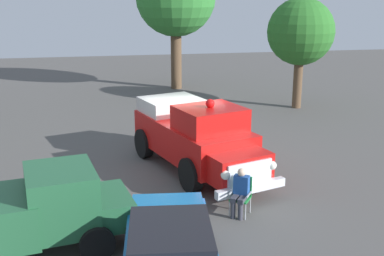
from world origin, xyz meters
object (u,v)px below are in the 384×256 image
(lawn_chair_by_car, at_px, (76,175))
(oak_tree_right, at_px, (301,32))
(lawn_chair_near_truck, at_px, (242,192))
(parked_pickup, at_px, (22,213))
(spectator_seated, at_px, (240,191))
(lawn_chair_spare, at_px, (208,131))
(vintage_fire_truck, at_px, (195,135))
(classic_hot_rod, at_px, (170,251))

(lawn_chair_by_car, bearing_deg, oak_tree_right, 130.48)
(lawn_chair_near_truck, xyz_separation_m, oak_tree_right, (-11.26, 6.33, 3.22))
(parked_pickup, distance_m, spectator_seated, 5.42)
(parked_pickup, xyz_separation_m, lawn_chair_spare, (-6.98, 5.87, -0.40))
(vintage_fire_truck, xyz_separation_m, lawn_chair_spare, (-2.49, 1.01, -0.61))
(parked_pickup, height_order, oak_tree_right, oak_tree_right)
(classic_hot_rod, xyz_separation_m, lawn_chair_near_truck, (-2.88, 2.35, -0.16))
(vintage_fire_truck, relative_size, oak_tree_right, 1.15)
(lawn_chair_near_truck, height_order, lawn_chair_by_car, same)
(vintage_fire_truck, xyz_separation_m, oak_tree_right, (-7.81, 6.88, 2.62))
(vintage_fire_truck, distance_m, lawn_chair_spare, 2.76)
(lawn_chair_by_car, distance_m, spectator_seated, 4.85)
(classic_hot_rod, xyz_separation_m, lawn_chair_by_car, (-5.01, -2.02, -0.16))
(lawn_chair_near_truck, distance_m, lawn_chair_spare, 5.96)
(lawn_chair_near_truck, bearing_deg, lawn_chair_by_car, -116.00)
(lawn_chair_near_truck, distance_m, spectator_seated, 0.17)
(lawn_chair_near_truck, relative_size, oak_tree_right, 0.19)
(lawn_chair_by_car, xyz_separation_m, lawn_chair_spare, (-3.81, 4.83, 0.00))
(spectator_seated, relative_size, oak_tree_right, 0.23)
(lawn_chair_spare, bearing_deg, oak_tree_right, 132.17)
(lawn_chair_near_truck, xyz_separation_m, lawn_chair_by_car, (-2.13, -4.37, 0.00))
(oak_tree_right, bearing_deg, lawn_chair_by_car, -49.52)
(classic_hot_rod, relative_size, parked_pickup, 0.90)
(vintage_fire_truck, bearing_deg, classic_hot_rod, -15.84)
(spectator_seated, height_order, oak_tree_right, oak_tree_right)
(lawn_chair_by_car, distance_m, lawn_chair_spare, 6.15)
(classic_hot_rod, distance_m, parked_pickup, 3.58)
(classic_hot_rod, height_order, lawn_chair_near_truck, classic_hot_rod)
(vintage_fire_truck, bearing_deg, lawn_chair_by_car, -70.94)
(lawn_chair_by_car, bearing_deg, spectator_seated, 62.45)
(vintage_fire_truck, distance_m, classic_hot_rod, 6.59)
(vintage_fire_truck, height_order, lawn_chair_by_car, vintage_fire_truck)
(vintage_fire_truck, relative_size, classic_hot_rod, 1.39)
(lawn_chair_spare, distance_m, spectator_seated, 6.08)
(vintage_fire_truck, xyz_separation_m, lawn_chair_by_car, (1.32, -3.82, -0.61))
(classic_hot_rod, height_order, spectator_seated, classic_hot_rod)
(lawn_chair_spare, xyz_separation_m, spectator_seated, (6.05, -0.53, 0.11))
(classic_hot_rod, xyz_separation_m, parked_pickup, (-1.84, -3.06, 0.24))
(classic_hot_rod, xyz_separation_m, lawn_chair_spare, (-8.82, 2.81, -0.16))
(parked_pickup, xyz_separation_m, spectator_seated, (-0.93, 5.34, -0.29))
(classic_hot_rod, height_order, oak_tree_right, oak_tree_right)
(classic_hot_rod, bearing_deg, lawn_chair_spare, 162.35)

